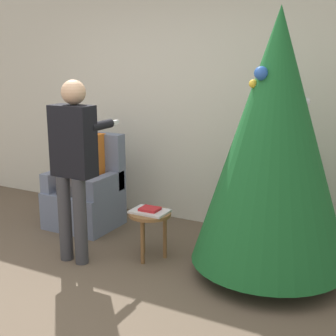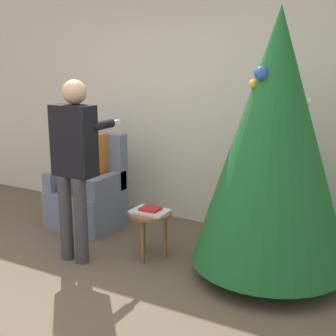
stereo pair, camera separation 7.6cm
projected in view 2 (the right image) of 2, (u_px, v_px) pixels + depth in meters
The scene contains 9 objects.
ground_plane at pixel (45, 302), 3.60m from camera, with size 14.00×14.00×0.00m, color brown.
wall_back at pixel (181, 101), 5.17m from camera, with size 8.00×0.06×2.70m.
christmas_tree at pixel (274, 140), 3.78m from camera, with size 1.32×1.32×2.23m.
armchair at pixel (89, 194), 5.18m from camera, with size 0.71×0.63×1.02m.
person_seated at pixel (86, 167), 5.08m from camera, with size 0.36×0.46×1.23m.
person_standing at pixel (74, 156), 4.16m from camera, with size 0.41×0.57×1.65m.
side_stool at pixel (150, 220), 4.30m from camera, with size 0.39×0.39×0.45m.
laptop at pixel (150, 211), 4.28m from camera, with size 0.33×0.24×0.02m.
book at pixel (150, 209), 4.27m from camera, with size 0.17×0.14×0.02m.
Camera 2 is at (2.42, -2.37, 1.86)m, focal length 50.00 mm.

